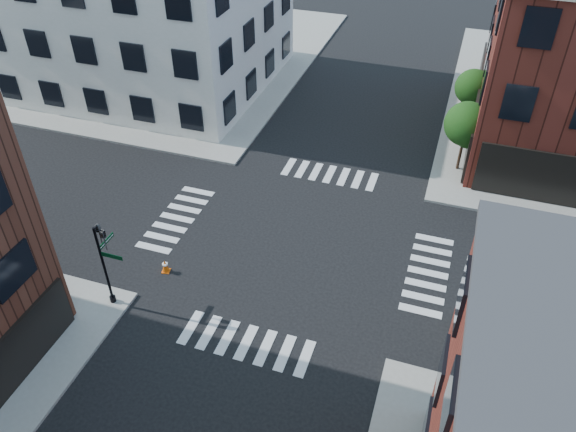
# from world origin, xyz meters

# --- Properties ---
(ground) EXTENTS (120.00, 120.00, 0.00)m
(ground) POSITION_xyz_m (0.00, 0.00, 0.00)
(ground) COLOR black
(ground) RESTS_ON ground
(sidewalk_nw) EXTENTS (30.00, 30.00, 0.15)m
(sidewalk_nw) POSITION_xyz_m (-21.00, 21.00, 0.07)
(sidewalk_nw) COLOR gray
(sidewalk_nw) RESTS_ON ground
(building_nw) EXTENTS (22.00, 16.00, 11.00)m
(building_nw) POSITION_xyz_m (-19.00, 16.00, 5.50)
(building_nw) COLOR silver
(building_nw) RESTS_ON ground
(tree_near) EXTENTS (2.69, 2.69, 4.49)m
(tree_near) POSITION_xyz_m (7.56, 9.98, 3.16)
(tree_near) COLOR black
(tree_near) RESTS_ON ground
(tree_far) EXTENTS (2.43, 2.43, 4.07)m
(tree_far) POSITION_xyz_m (7.56, 15.98, 2.87)
(tree_far) COLOR black
(tree_far) RESTS_ON ground
(signal_pole) EXTENTS (1.29, 1.24, 4.60)m
(signal_pole) POSITION_xyz_m (-6.72, -6.68, 2.86)
(signal_pole) COLOR black
(signal_pole) RESTS_ON ground
(traffic_cone) EXTENTS (0.47, 0.47, 0.74)m
(traffic_cone) POSITION_xyz_m (-5.51, -4.07, 0.35)
(traffic_cone) COLOR #E9590A
(traffic_cone) RESTS_ON ground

